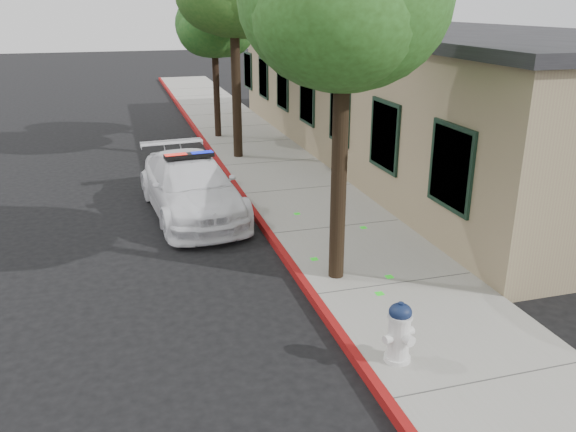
% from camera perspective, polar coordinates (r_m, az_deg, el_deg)
% --- Properties ---
extents(ground, '(120.00, 120.00, 0.00)m').
position_cam_1_polar(ground, '(10.38, 2.19, -8.41)').
color(ground, black).
rests_on(ground, ground).
extents(sidewalk, '(3.20, 60.00, 0.15)m').
position_cam_1_polar(sidewalk, '(13.41, 4.66, -1.32)').
color(sidewalk, gray).
rests_on(sidewalk, ground).
extents(red_curb, '(0.14, 60.00, 0.16)m').
position_cam_1_polar(red_curb, '(12.97, -1.72, -2.00)').
color(red_curb, maroon).
rests_on(red_curb, ground).
extents(clapboard_building, '(7.30, 20.89, 4.24)m').
position_cam_1_polar(clapboard_building, '(20.30, 12.47, 11.59)').
color(clapboard_building, '#91855F').
rests_on(clapboard_building, ground).
extents(police_car, '(2.43, 5.08, 1.55)m').
position_cam_1_polar(police_car, '(14.56, -9.43, 2.88)').
color(police_car, white).
rests_on(police_car, ground).
extents(fire_hydrant, '(0.53, 0.46, 0.92)m').
position_cam_1_polar(fire_hydrant, '(8.50, 10.78, -11.01)').
color(fire_hydrant, silver).
rests_on(fire_hydrant, sidewalk).
extents(street_tree_near, '(3.45, 3.60, 6.31)m').
position_cam_1_polar(street_tree_near, '(9.94, 5.57, 19.46)').
color(street_tree_near, black).
rests_on(street_tree_near, sidewalk).
extents(street_tree_far, '(2.89, 2.80, 5.25)m').
position_cam_1_polar(street_tree_far, '(22.29, -7.12, 17.70)').
color(street_tree_far, black).
rests_on(street_tree_far, sidewalk).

